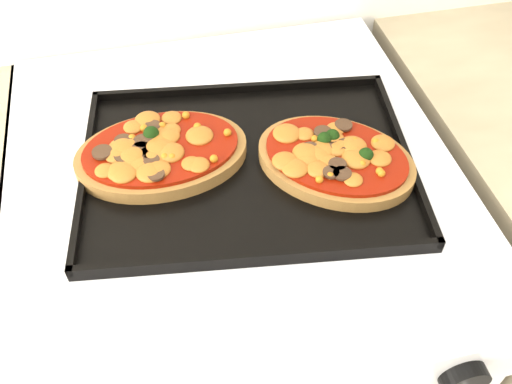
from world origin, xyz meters
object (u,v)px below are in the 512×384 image
object	(u,v)px
stove	(238,327)
pizza_left	(161,151)
pizza_right	(336,158)
baking_tray	(247,163)

from	to	relation	value
stove	pizza_left	bearing A→B (deg)	174.93
stove	pizza_right	distance (m)	0.50
stove	baking_tray	world-z (taller)	baking_tray
baking_tray	pizza_right	xyz separation A→B (m)	(0.11, -0.03, 0.01)
stove	pizza_left	world-z (taller)	pizza_left
baking_tray	pizza_left	distance (m)	0.11
pizza_left	pizza_right	xyz separation A→B (m)	(0.22, -0.06, -0.00)
baking_tray	pizza_left	xyz separation A→B (m)	(-0.11, 0.03, 0.01)
baking_tray	stove	bearing A→B (deg)	137.05
pizza_right	baking_tray	bearing A→B (deg)	165.31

